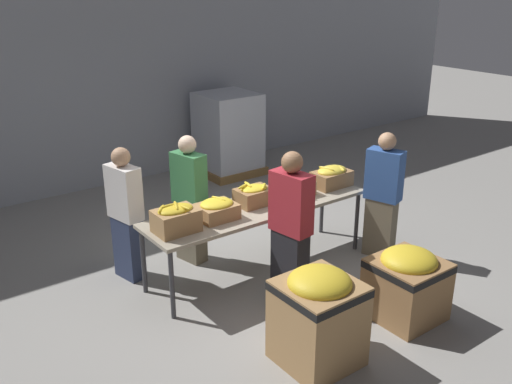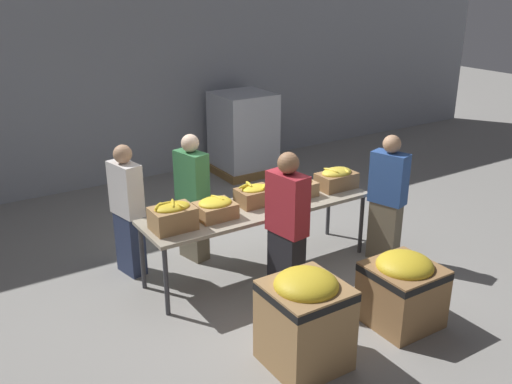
{
  "view_description": "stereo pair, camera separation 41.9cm",
  "coord_description": "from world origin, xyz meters",
  "px_view_note": "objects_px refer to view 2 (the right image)",
  "views": [
    {
      "loc": [
        -3.55,
        -4.74,
        3.23
      ],
      "look_at": [
        -0.07,
        -0.06,
        1.0
      ],
      "focal_mm": 40.0,
      "sensor_mm": 36.0,
      "label": 1
    },
    {
      "loc": [
        -3.2,
        -4.97,
        3.23
      ],
      "look_at": [
        -0.07,
        -0.06,
        1.0
      ],
      "focal_mm": 40.0,
      "sensor_mm": 36.0,
      "label": 2
    }
  ],
  "objects_px": {
    "sorting_table": "(258,210)",
    "donation_bin_1": "(402,287)",
    "pallet_stack_0": "(243,134)",
    "volunteer_3": "(287,229)",
    "banana_box_0": "(173,216)",
    "banana_box_1": "(215,208)",
    "banana_box_3": "(296,188)",
    "volunteer_2": "(128,211)",
    "banana_box_4": "(337,178)",
    "volunteer_1": "(387,200)",
    "donation_bin_0": "(305,317)",
    "volunteer_0": "(192,198)",
    "banana_box_2": "(255,195)"
  },
  "relations": [
    {
      "from": "banana_box_3",
      "to": "volunteer_3",
      "type": "distance_m",
      "value": 0.94
    },
    {
      "from": "volunteer_3",
      "to": "banana_box_2",
      "type": "bearing_deg",
      "value": -15.83
    },
    {
      "from": "donation_bin_0",
      "to": "pallet_stack_0",
      "type": "relative_size",
      "value": 0.65
    },
    {
      "from": "banana_box_3",
      "to": "pallet_stack_0",
      "type": "xyz_separation_m",
      "value": [
        1.15,
        3.09,
        -0.22
      ]
    },
    {
      "from": "banana_box_1",
      "to": "donation_bin_1",
      "type": "height_order",
      "value": "banana_box_1"
    },
    {
      "from": "banana_box_0",
      "to": "volunteer_2",
      "type": "relative_size",
      "value": 0.28
    },
    {
      "from": "sorting_table",
      "to": "banana_box_0",
      "type": "height_order",
      "value": "banana_box_0"
    },
    {
      "from": "banana_box_3",
      "to": "banana_box_4",
      "type": "xyz_separation_m",
      "value": [
        0.59,
        -0.02,
        0.02
      ]
    },
    {
      "from": "banana_box_3",
      "to": "donation_bin_1",
      "type": "distance_m",
      "value": 1.74
    },
    {
      "from": "sorting_table",
      "to": "banana_box_3",
      "type": "relative_size",
      "value": 5.68
    },
    {
      "from": "banana_box_0",
      "to": "banana_box_2",
      "type": "relative_size",
      "value": 1.06
    },
    {
      "from": "donation_bin_1",
      "to": "volunteer_2",
      "type": "bearing_deg",
      "value": 127.75
    },
    {
      "from": "banana_box_2",
      "to": "sorting_table",
      "type": "bearing_deg",
      "value": -85.16
    },
    {
      "from": "volunteer_1",
      "to": "banana_box_3",
      "type": "bearing_deg",
      "value": 38.69
    },
    {
      "from": "pallet_stack_0",
      "to": "volunteer_3",
      "type": "bearing_deg",
      "value": -115.2
    },
    {
      "from": "sorting_table",
      "to": "donation_bin_0",
      "type": "distance_m",
      "value": 1.79
    },
    {
      "from": "donation_bin_0",
      "to": "donation_bin_1",
      "type": "height_order",
      "value": "donation_bin_0"
    },
    {
      "from": "sorting_table",
      "to": "pallet_stack_0",
      "type": "xyz_separation_m",
      "value": [
        1.68,
        3.09,
        -0.06
      ]
    },
    {
      "from": "banana_box_0",
      "to": "banana_box_1",
      "type": "distance_m",
      "value": 0.51
    },
    {
      "from": "volunteer_2",
      "to": "donation_bin_1",
      "type": "bearing_deg",
      "value": 26.09
    },
    {
      "from": "volunteer_0",
      "to": "volunteer_2",
      "type": "relative_size",
      "value": 1.01
    },
    {
      "from": "donation_bin_1",
      "to": "pallet_stack_0",
      "type": "xyz_separation_m",
      "value": [
        1.09,
        4.76,
        0.29
      ]
    },
    {
      "from": "volunteer_0",
      "to": "pallet_stack_0",
      "type": "relative_size",
      "value": 1.11
    },
    {
      "from": "sorting_table",
      "to": "donation_bin_1",
      "type": "xyz_separation_m",
      "value": [
        0.59,
        -1.67,
        -0.35
      ]
    },
    {
      "from": "donation_bin_1",
      "to": "donation_bin_0",
      "type": "bearing_deg",
      "value": -180.0
    },
    {
      "from": "volunteer_3",
      "to": "donation_bin_0",
      "type": "bearing_deg",
      "value": 144.8
    },
    {
      "from": "donation_bin_1",
      "to": "banana_box_2",
      "type": "bearing_deg",
      "value": 108.91
    },
    {
      "from": "banana_box_2",
      "to": "volunteer_3",
      "type": "bearing_deg",
      "value": -97.47
    },
    {
      "from": "banana_box_2",
      "to": "volunteer_3",
      "type": "height_order",
      "value": "volunteer_3"
    },
    {
      "from": "banana_box_1",
      "to": "volunteer_2",
      "type": "xyz_separation_m",
      "value": [
        -0.71,
        0.75,
        -0.15
      ]
    },
    {
      "from": "banana_box_3",
      "to": "donation_bin_0",
      "type": "distance_m",
      "value": 2.05
    },
    {
      "from": "volunteer_2",
      "to": "banana_box_2",
      "type": "bearing_deg",
      "value": 50.7
    },
    {
      "from": "banana_box_1",
      "to": "banana_box_3",
      "type": "height_order",
      "value": "banana_box_1"
    },
    {
      "from": "banana_box_4",
      "to": "donation_bin_0",
      "type": "bearing_deg",
      "value": -136.02
    },
    {
      "from": "banana_box_4",
      "to": "volunteer_3",
      "type": "distance_m",
      "value": 1.4
    },
    {
      "from": "sorting_table",
      "to": "banana_box_4",
      "type": "bearing_deg",
      "value": -1.12
    },
    {
      "from": "volunteer_2",
      "to": "donation_bin_1",
      "type": "distance_m",
      "value": 3.05
    },
    {
      "from": "volunteer_2",
      "to": "donation_bin_0",
      "type": "height_order",
      "value": "volunteer_2"
    },
    {
      "from": "pallet_stack_0",
      "to": "sorting_table",
      "type": "bearing_deg",
      "value": -118.48
    },
    {
      "from": "banana_box_0",
      "to": "donation_bin_0",
      "type": "bearing_deg",
      "value": -73.77
    },
    {
      "from": "banana_box_3",
      "to": "donation_bin_1",
      "type": "height_order",
      "value": "banana_box_3"
    },
    {
      "from": "volunteer_0",
      "to": "donation_bin_1",
      "type": "height_order",
      "value": "volunteer_0"
    },
    {
      "from": "banana_box_0",
      "to": "donation_bin_0",
      "type": "relative_size",
      "value": 0.48
    },
    {
      "from": "sorting_table",
      "to": "volunteer_1",
      "type": "height_order",
      "value": "volunteer_1"
    },
    {
      "from": "sorting_table",
      "to": "banana_box_1",
      "type": "bearing_deg",
      "value": -177.75
    },
    {
      "from": "volunteer_1",
      "to": "banana_box_0",
      "type": "bearing_deg",
      "value": 60.04
    },
    {
      "from": "banana_box_4",
      "to": "volunteer_1",
      "type": "xyz_separation_m",
      "value": [
        0.3,
        -0.57,
        -0.16
      ]
    },
    {
      "from": "banana_box_3",
      "to": "volunteer_3",
      "type": "relative_size",
      "value": 0.29
    },
    {
      "from": "volunteer_3",
      "to": "banana_box_1",
      "type": "bearing_deg",
      "value": 25.55
    },
    {
      "from": "volunteer_0",
      "to": "volunteer_2",
      "type": "bearing_deg",
      "value": -106.59
    }
  ]
}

